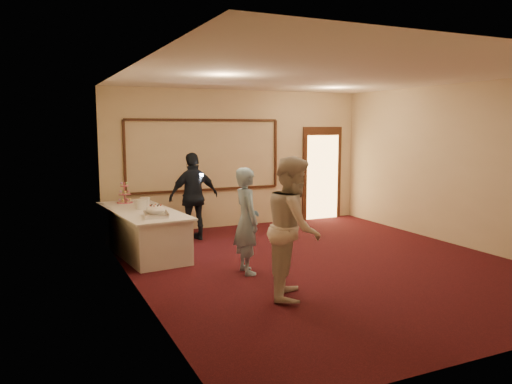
# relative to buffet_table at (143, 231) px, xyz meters

# --- Properties ---
(floor) EXTENTS (7.00, 7.00, 0.00)m
(floor) POSITION_rel_buffet_table_xyz_m (2.50, -1.92, -0.39)
(floor) COLOR black
(floor) RESTS_ON ground
(room_walls) EXTENTS (6.04, 7.04, 3.02)m
(room_walls) POSITION_rel_buffet_table_xyz_m (2.50, -1.92, 1.64)
(room_walls) COLOR beige
(room_walls) RESTS_ON floor
(wall_molding) EXTENTS (3.45, 0.04, 1.55)m
(wall_molding) POSITION_rel_buffet_table_xyz_m (1.70, 1.55, 1.21)
(wall_molding) COLOR black
(wall_molding) RESTS_ON room_walls
(doorway) EXTENTS (1.05, 0.07, 2.20)m
(doorway) POSITION_rel_buffet_table_xyz_m (4.65, 1.53, 0.69)
(doorway) COLOR black
(doorway) RESTS_ON floor
(buffet_table) EXTENTS (1.26, 2.65, 0.77)m
(buffet_table) POSITION_rel_buffet_table_xyz_m (0.00, 0.00, 0.00)
(buffet_table) COLOR white
(buffet_table) RESTS_ON floor
(pavlova_tray) EXTENTS (0.43, 0.56, 0.19)m
(pavlova_tray) POSITION_rel_buffet_table_xyz_m (0.06, -0.78, 0.46)
(pavlova_tray) COLOR #B2B4B9
(pavlova_tray) RESTS_ON buffet_table
(cupcake_stand) EXTENTS (0.30, 0.30, 0.44)m
(cupcake_stand) POSITION_rel_buffet_table_xyz_m (-0.13, 0.92, 0.54)
(cupcake_stand) COLOR #D15477
(cupcake_stand) RESTS_ON buffet_table
(plate_stack_a) EXTENTS (0.21, 0.21, 0.17)m
(plate_stack_a) POSITION_rel_buffet_table_xyz_m (0.01, 0.07, 0.47)
(plate_stack_a) COLOR white
(plate_stack_a) RESTS_ON buffet_table
(plate_stack_b) EXTENTS (0.19, 0.19, 0.16)m
(plate_stack_b) POSITION_rel_buffet_table_xyz_m (0.14, 0.37, 0.46)
(plate_stack_b) COLOR white
(plate_stack_b) RESTS_ON buffet_table
(tart) EXTENTS (0.25, 0.25, 0.05)m
(tart) POSITION_rel_buffet_table_xyz_m (0.19, -0.22, 0.41)
(tart) COLOR white
(tart) RESTS_ON buffet_table
(man) EXTENTS (0.43, 0.62, 1.61)m
(man) POSITION_rel_buffet_table_xyz_m (1.18, -1.88, 0.42)
(man) COLOR #8BB2D4
(man) RESTS_ON floor
(woman) EXTENTS (1.06, 1.13, 1.84)m
(woman) POSITION_rel_buffet_table_xyz_m (1.31, -3.09, 0.53)
(woman) COLOR silver
(woman) RESTS_ON floor
(guest) EXTENTS (1.04, 0.52, 1.72)m
(guest) POSITION_rel_buffet_table_xyz_m (1.13, 0.59, 0.47)
(guest) COLOR black
(guest) RESTS_ON floor
(camera_flash) EXTENTS (0.07, 0.04, 0.05)m
(camera_flash) POSITION_rel_buffet_table_xyz_m (1.25, 0.48, 0.90)
(camera_flash) COLOR white
(camera_flash) RESTS_ON guest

